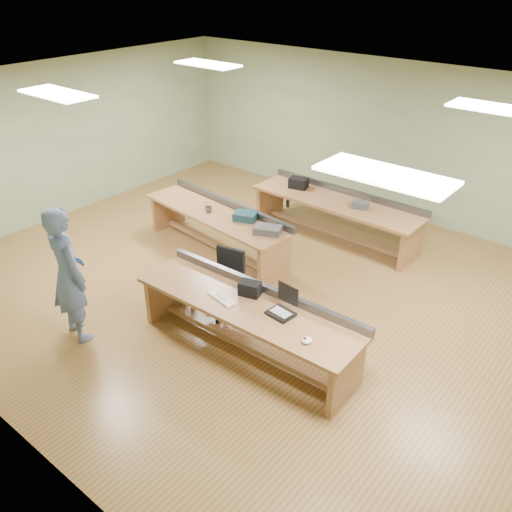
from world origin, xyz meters
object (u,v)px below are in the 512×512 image
(person, at_px, (68,275))
(parts_bin_teal, at_px, (245,216))
(camera_bag, at_px, (250,289))
(parts_bin_grey, at_px, (268,230))
(workbench_back, at_px, (337,209))
(workbench_mid, at_px, (218,222))
(drinks_can, at_px, (206,204))
(task_chair, at_px, (225,291))
(workbench_front, at_px, (248,315))
(mug, at_px, (209,209))
(laptop_base, at_px, (281,314))

(person, bearing_deg, parts_bin_teal, -88.35)
(camera_bag, bearing_deg, parts_bin_grey, 104.95)
(parts_bin_teal, bearing_deg, workbench_back, 65.90)
(workbench_mid, height_order, parts_bin_teal, parts_bin_teal)
(parts_bin_grey, height_order, drinks_can, drinks_can)
(camera_bag, relative_size, task_chair, 0.28)
(workbench_front, distance_m, workbench_back, 3.69)
(workbench_back, distance_m, parts_bin_teal, 1.87)
(workbench_back, relative_size, mug, 27.52)
(workbench_back, relative_size, task_chair, 3.28)
(parts_bin_teal, height_order, parts_bin_grey, parts_bin_teal)
(parts_bin_teal, relative_size, mug, 3.13)
(parts_bin_grey, xyz_separation_m, mug, (-1.30, 0.00, -0.01))
(workbench_front, height_order, mug, workbench_front)
(camera_bag, bearing_deg, workbench_back, 86.89)
(laptop_base, relative_size, drinks_can, 2.68)
(person, xyz_separation_m, mug, (-0.29, 2.96, -0.17))
(workbench_front, xyz_separation_m, mug, (-2.34, 1.73, 0.23))
(workbench_front, bearing_deg, laptop_base, 5.80)
(laptop_base, distance_m, drinks_can, 3.49)
(workbench_mid, relative_size, parts_bin_teal, 8.39)
(drinks_can, bearing_deg, parts_bin_teal, 2.52)
(workbench_front, xyz_separation_m, parts_bin_teal, (-1.64, 1.89, 0.25))
(laptop_base, bearing_deg, drinks_can, 154.81)
(workbench_front, bearing_deg, mug, 142.27)
(parts_bin_teal, bearing_deg, workbench_front, -48.95)
(laptop_base, bearing_deg, camera_bag, 175.21)
(laptop_base, relative_size, parts_bin_grey, 0.75)
(workbench_back, height_order, camera_bag, camera_bag)
(parts_bin_teal, relative_size, parts_bin_grey, 0.87)
(person, distance_m, task_chair, 2.18)
(workbench_front, bearing_deg, drinks_can, 142.45)
(task_chair, height_order, parts_bin_teal, task_chair)
(task_chair, height_order, parts_bin_grey, task_chair)
(drinks_can, bearing_deg, workbench_mid, -5.46)
(workbench_mid, bearing_deg, drinks_can, -179.21)
(laptop_base, distance_m, parts_bin_grey, 2.26)
(task_chair, bearing_deg, parts_bin_grey, 89.24)
(workbench_front, relative_size, laptop_base, 10.00)
(camera_bag, xyz_separation_m, mug, (-2.24, 1.56, -0.05))
(laptop_base, bearing_deg, person, -147.48)
(camera_bag, xyz_separation_m, drinks_can, (-2.41, 1.68, -0.03))
(workbench_mid, height_order, drinks_can, drinks_can)
(workbench_back, distance_m, parts_bin_grey, 1.88)
(parts_bin_teal, distance_m, parts_bin_grey, 0.62)
(workbench_back, height_order, drinks_can, drinks_can)
(camera_bag, bearing_deg, workbench_mid, 126.03)
(camera_bag, bearing_deg, laptop_base, -26.31)
(camera_bag, bearing_deg, task_chair, 141.77)
(workbench_mid, height_order, camera_bag, camera_bag)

